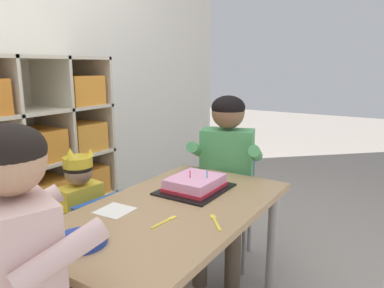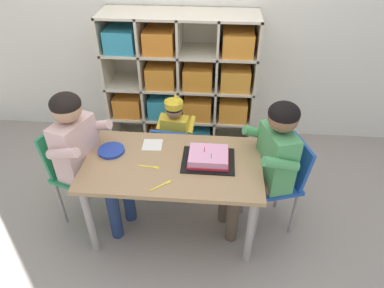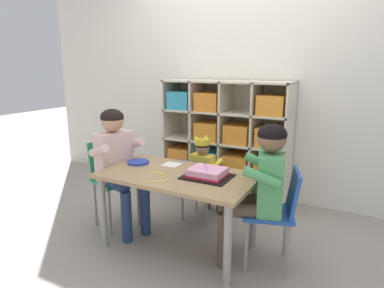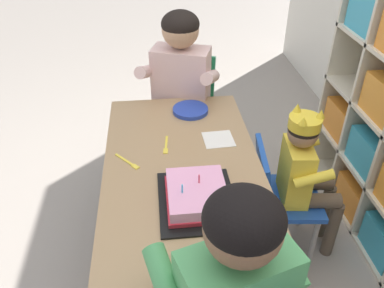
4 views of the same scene
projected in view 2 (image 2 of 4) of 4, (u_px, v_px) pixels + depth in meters
The scene contains 14 objects.
ground at pixel (175, 224), 2.60m from camera, with size 16.00×16.00×0.00m, color gray.
storage_cubby_shelf at pixel (182, 85), 3.13m from camera, with size 1.31×0.40×1.24m.
activity_table at pixel (173, 172), 2.30m from camera, with size 1.16×0.65×0.60m.
classroom_chair_blue at pixel (174, 150), 2.77m from camera, with size 0.35×0.34×0.59m.
child_with_crown at pixel (176, 129), 2.77m from camera, with size 0.31×0.31×0.80m.
classroom_chair_adult_side at pixel (74, 167), 2.44m from camera, with size 0.42×0.43×0.75m.
adult_helper_seated at pixel (83, 149), 2.29m from camera, with size 0.48×0.46×1.04m.
classroom_chair_guest_side at pixel (280, 178), 2.39m from camera, with size 0.44×0.41×0.71m.
guest_at_table_side at pixel (268, 157), 2.25m from camera, with size 0.48×0.46×1.02m.
birthday_cake_on_tray at pixel (208, 158), 2.24m from camera, with size 0.34×0.28×0.10m.
paper_plate_stack at pixel (111, 150), 2.33m from camera, with size 0.18×0.18×0.02m, color #233DA3.
paper_napkin_square at pixel (153, 145), 2.40m from camera, with size 0.13×0.13×0.00m, color white.
fork_near_cake_tray at pixel (150, 167), 2.21m from camera, with size 0.13×0.03×0.00m.
fork_at_table_front_edge at pixel (162, 185), 2.07m from camera, with size 0.12×0.11×0.00m.
Camera 2 is at (0.27, -1.73, 2.02)m, focal length 32.36 mm.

